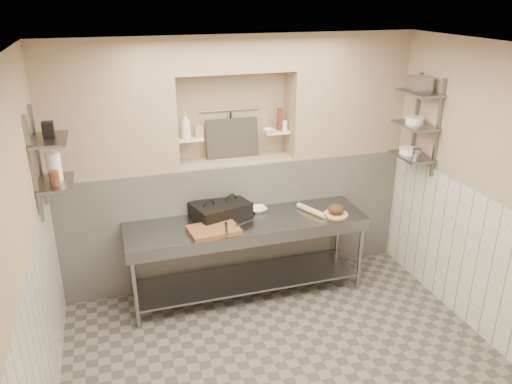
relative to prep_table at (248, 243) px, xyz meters
name	(u,v)px	position (x,y,z in m)	size (l,w,h in m)	color
floor	(285,365)	(0.02, -1.18, -0.69)	(4.00, 3.90, 0.10)	#66605A
ceiling	(294,43)	(0.02, -1.18, 2.21)	(4.00, 3.90, 0.10)	silver
wall_left	(20,262)	(-2.03, -1.18, 0.76)	(0.10, 3.90, 2.80)	tan
wall_right	(494,197)	(2.07, -1.18, 0.76)	(0.10, 3.90, 2.80)	tan
wall_back	(229,155)	(0.02, 0.82, 0.76)	(4.00, 0.10, 2.80)	tan
backwall_lower	(236,217)	(0.02, 0.57, 0.06)	(4.00, 0.40, 1.40)	silver
alcove_sill	(235,160)	(0.02, 0.57, 0.77)	(1.30, 0.40, 0.02)	tan
backwall_pillar_left	(107,108)	(-1.31, 0.57, 1.46)	(1.35, 0.40, 1.40)	tan
backwall_pillar_right	(345,93)	(1.34, 0.57, 1.46)	(1.35, 0.40, 1.40)	tan
backwall_header	(233,52)	(0.02, 0.57, 1.96)	(1.30, 0.40, 0.40)	tan
wainscot_left	(44,340)	(-1.97, -1.18, 0.06)	(0.02, 3.90, 1.40)	silver
wainscot_right	(476,263)	(2.01, -1.18, 0.06)	(0.02, 3.90, 1.40)	silver
alcove_shelf_left	(190,139)	(-0.48, 0.57, 1.06)	(0.28, 0.16, 0.03)	white
alcove_shelf_right	(277,132)	(0.52, 0.57, 1.06)	(0.28, 0.16, 0.03)	white
utensil_rail	(230,110)	(0.02, 0.74, 1.31)	(0.02, 0.02, 0.70)	gray
hanging_steel	(231,125)	(0.02, 0.72, 1.14)	(0.02, 0.02, 0.30)	black
splash_panel	(232,138)	(0.02, 0.67, 1.00)	(0.60, 0.02, 0.45)	#383330
shelf_rail_left_a	(38,156)	(-1.96, 0.07, 1.16)	(0.03, 0.03, 0.95)	slate
shelf_rail_left_b	(34,170)	(-1.96, -0.33, 1.16)	(0.03, 0.03, 0.95)	slate
wall_shelf_left_lower	(56,183)	(-1.82, -0.13, 0.96)	(0.30, 0.50, 0.03)	slate
wall_shelf_left_upper	(49,140)	(-1.82, -0.13, 1.36)	(0.30, 0.50, 0.03)	slate
shelf_rail_right_a	(416,120)	(1.99, 0.07, 1.21)	(0.03, 0.03, 1.05)	slate
shelf_rail_right_b	(438,129)	(1.99, -0.33, 1.21)	(0.03, 0.03, 1.05)	slate
wall_shelf_right_lower	(412,156)	(1.86, -0.13, 0.86)	(0.30, 0.50, 0.03)	slate
wall_shelf_right_mid	(416,125)	(1.86, -0.13, 1.21)	(0.30, 0.50, 0.03)	slate
wall_shelf_right_upper	(420,93)	(1.86, -0.13, 1.56)	(0.30, 0.50, 0.03)	slate
prep_table	(248,243)	(0.00, 0.00, 0.00)	(2.60, 0.70, 0.90)	gray
panini_press	(220,210)	(-0.24, 0.22, 0.34)	(0.68, 0.57, 0.16)	black
cutting_board	(214,230)	(-0.40, -0.14, 0.28)	(0.50, 0.35, 0.05)	brown
knife_blade	(245,222)	(-0.06, -0.11, 0.31)	(0.26, 0.03, 0.01)	gray
tongs	(227,228)	(-0.28, -0.21, 0.32)	(0.03, 0.03, 0.27)	gray
mixing_bowl	(258,210)	(0.18, 0.22, 0.28)	(0.19, 0.19, 0.05)	white
rolling_pin	(311,211)	(0.74, 0.00, 0.29)	(0.06, 0.06, 0.40)	#DBB07A
bread_board	(336,214)	(0.98, -0.12, 0.27)	(0.27, 0.27, 0.02)	#DBB07A
bread_loaf	(336,209)	(0.98, -0.12, 0.33)	(0.18, 0.18, 0.11)	#4C2D19
bottle_soap	(186,126)	(-0.52, 0.56, 1.21)	(0.11, 0.11, 0.28)	white
jar_alcove	(199,132)	(-0.38, 0.56, 1.14)	(0.09, 0.09, 0.13)	tan
bowl_alcove	(269,131)	(0.41, 0.54, 1.09)	(0.13, 0.13, 0.04)	white
condiment_a	(280,122)	(0.56, 0.57, 1.17)	(0.05, 0.05, 0.19)	#562B1D
condiment_b	(280,119)	(0.56, 0.59, 1.20)	(0.06, 0.06, 0.26)	#562B1D
condiment_c	(285,125)	(0.62, 0.58, 1.13)	(0.06, 0.06, 0.11)	white
jug_left	(54,166)	(-1.82, -0.10, 1.10)	(0.13, 0.13, 0.26)	white
jar_left	(54,178)	(-1.82, -0.23, 1.03)	(0.09, 0.09, 0.13)	#562B1D
box_left_upper	(48,129)	(-1.82, -0.08, 1.44)	(0.10, 0.10, 0.13)	black
bowl_right	(409,151)	(1.86, -0.06, 0.90)	(0.20, 0.20, 0.06)	white
canister_right	(417,153)	(1.86, -0.21, 0.92)	(0.10, 0.10, 0.10)	gray
bowl_right_mid	(415,120)	(1.86, -0.10, 1.25)	(0.19, 0.19, 0.07)	white
basket_right	(420,84)	(1.86, -0.11, 1.65)	(0.20, 0.24, 0.15)	gray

